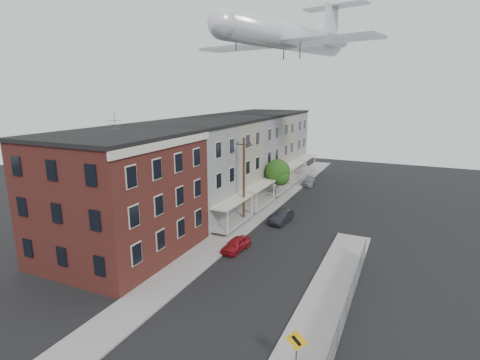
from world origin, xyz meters
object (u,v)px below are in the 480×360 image
object	(u,v)px
car_mid	(282,217)
car_far	(309,181)
warning_sign	(296,347)
airplane	(291,37)
car_near	(236,244)
street_tree	(278,173)
utility_pole	(244,180)

from	to	relation	value
car_mid	car_far	distance (m)	17.13
warning_sign	airplane	world-z (taller)	airplane
car_mid	car_near	bearing A→B (deg)	-95.34
warning_sign	car_mid	distance (m)	22.35
street_tree	car_near	distance (m)	16.88
street_tree	airplane	bearing A→B (deg)	33.98
airplane	car_far	bearing A→B (deg)	84.76
car_far	warning_sign	bearing A→B (deg)	-81.20
car_near	car_far	distance (m)	25.59
car_far	airplane	bearing A→B (deg)	-100.05
warning_sign	car_far	world-z (taller)	warning_sign
street_tree	airplane	xyz separation A→B (m)	(0.90, 0.60, 16.20)
car_far	airplane	world-z (taller)	airplane
car_near	car_far	size ratio (longest dim) A/B	0.87
airplane	car_mid	bearing A→B (deg)	-74.93
car_far	airplane	size ratio (longest dim) A/B	0.15
car_mid	warning_sign	bearing A→B (deg)	-66.50
street_tree	car_far	bearing A→B (deg)	79.55
utility_pole	street_tree	world-z (taller)	utility_pole
car_near	car_mid	bearing A→B (deg)	88.04
utility_pole	car_mid	distance (m)	5.70
utility_pole	car_near	world-z (taller)	utility_pole
street_tree	utility_pole	bearing A→B (deg)	-91.89
car_mid	car_far	xyz separation A→B (m)	(-1.54, 17.06, -0.07)
utility_pole	car_mid	xyz separation A→B (m)	(3.54, 1.93, -4.04)
utility_pole	car_mid	size ratio (longest dim) A/B	2.32
warning_sign	utility_pole	world-z (taller)	utility_pole
utility_pole	airplane	world-z (taller)	airplane
car_near	car_mid	world-z (taller)	car_mid
street_tree	car_near	bearing A→B (deg)	-83.45
utility_pole	car_far	size ratio (longest dim) A/B	2.30
street_tree	car_far	distance (m)	9.66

